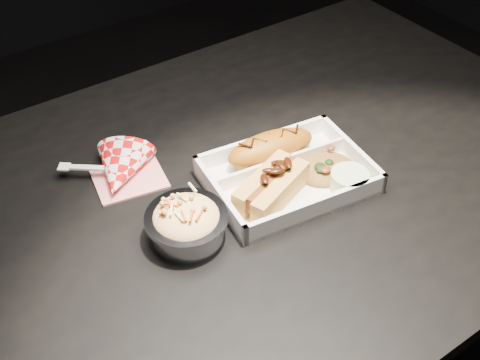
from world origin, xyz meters
name	(u,v)px	position (x,y,z in m)	size (l,w,h in m)	color
dining_table	(259,213)	(0.00, 0.00, 0.66)	(1.20, 0.80, 0.75)	black
food_tray	(287,178)	(0.02, -0.04, 0.76)	(0.27, 0.21, 0.04)	white
fried_pastry	(271,148)	(0.03, 0.01, 0.78)	(0.15, 0.06, 0.05)	#A35810
hotdog	(271,186)	(-0.03, -0.06, 0.78)	(0.14, 0.10, 0.06)	gold
fried_rice_mound	(326,164)	(0.08, -0.06, 0.77)	(0.10, 0.08, 0.03)	olive
cupcake_liner	(349,181)	(0.09, -0.11, 0.77)	(0.06, 0.06, 0.03)	beige
foil_coleslaw_cup	(187,222)	(-0.17, -0.05, 0.78)	(0.12, 0.12, 0.07)	silver
napkin_fork	(120,171)	(-0.19, 0.12, 0.77)	(0.16, 0.15, 0.10)	red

